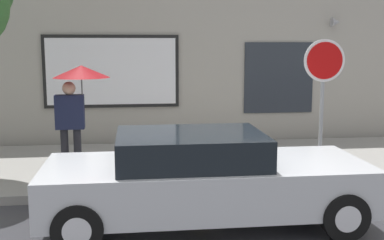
{
  "coord_description": "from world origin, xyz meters",
  "views": [
    {
      "loc": [
        -0.83,
        -6.63,
        2.53
      ],
      "look_at": [
        0.21,
        1.8,
        1.2
      ],
      "focal_mm": 44.86,
      "sensor_mm": 36.0,
      "label": 1
    }
  ],
  "objects_px": {
    "fire_hydrant": "(203,159)",
    "parked_car": "(203,179)",
    "pedestrian_with_umbrella": "(77,89)",
    "stop_sign": "(323,80)"
  },
  "relations": [
    {
      "from": "fire_hydrant",
      "to": "parked_car",
      "type": "bearing_deg",
      "value": -98.37
    },
    {
      "from": "pedestrian_with_umbrella",
      "to": "stop_sign",
      "type": "height_order",
      "value": "stop_sign"
    },
    {
      "from": "parked_car",
      "to": "stop_sign",
      "type": "height_order",
      "value": "stop_sign"
    },
    {
      "from": "parked_car",
      "to": "stop_sign",
      "type": "distance_m",
      "value": 3.25
    },
    {
      "from": "parked_car",
      "to": "pedestrian_with_umbrella",
      "type": "xyz_separation_m",
      "value": [
        -1.95,
        2.28,
        1.09
      ]
    },
    {
      "from": "parked_car",
      "to": "pedestrian_with_umbrella",
      "type": "bearing_deg",
      "value": 130.54
    },
    {
      "from": "fire_hydrant",
      "to": "stop_sign",
      "type": "distance_m",
      "value": 2.58
    },
    {
      "from": "parked_car",
      "to": "stop_sign",
      "type": "relative_size",
      "value": 1.81
    },
    {
      "from": "parked_car",
      "to": "fire_hydrant",
      "type": "height_order",
      "value": "parked_car"
    },
    {
      "from": "fire_hydrant",
      "to": "pedestrian_with_umbrella",
      "type": "xyz_separation_m",
      "value": [
        -2.2,
        0.61,
        1.21
      ]
    }
  ]
}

